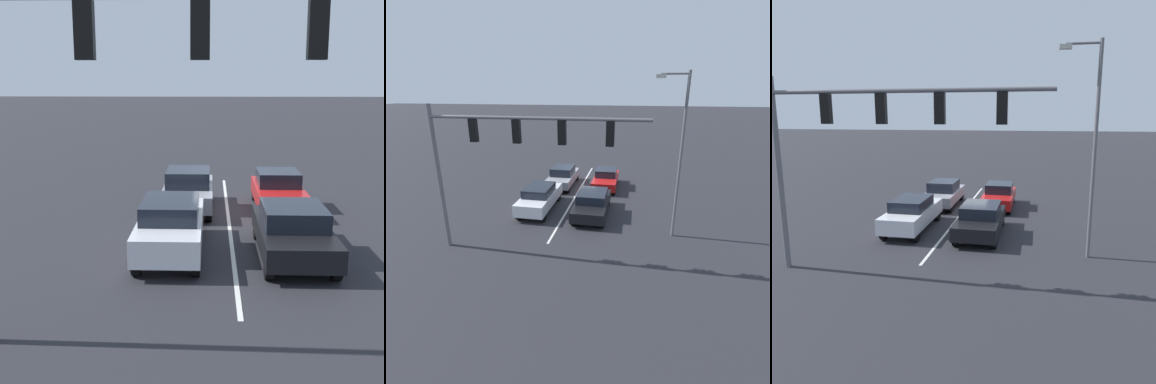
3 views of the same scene
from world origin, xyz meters
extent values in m
plane|color=#28282D|center=(0.00, 0.00, 0.00)|extent=(240.00, 240.00, 0.00)
cube|color=silver|center=(0.00, 1.59, 0.01)|extent=(0.12, 15.18, 0.01)
cube|color=black|center=(-1.62, 5.13, 0.63)|extent=(1.88, 4.52, 0.60)
cube|color=black|center=(-1.62, 5.11, 1.19)|extent=(1.66, 2.13, 0.53)
cube|color=red|center=(-2.28, 2.91, 0.78)|extent=(0.24, 0.06, 0.12)
cube|color=red|center=(-0.96, 2.91, 0.78)|extent=(0.24, 0.06, 0.12)
cylinder|color=black|center=(-2.43, 6.82, 0.33)|extent=(0.22, 0.65, 0.65)
cylinder|color=black|center=(-0.81, 6.82, 0.33)|extent=(0.22, 0.65, 0.65)
cylinder|color=black|center=(-2.43, 3.45, 0.33)|extent=(0.22, 0.65, 0.65)
cylinder|color=black|center=(-0.81, 3.45, 0.33)|extent=(0.22, 0.65, 0.65)
cube|color=silver|center=(1.73, 4.90, 0.71)|extent=(1.74, 4.73, 0.71)
cube|color=black|center=(1.73, 5.00, 1.32)|extent=(1.53, 2.32, 0.50)
cube|color=red|center=(1.12, 2.57, 0.89)|extent=(0.24, 0.06, 0.12)
cube|color=red|center=(2.34, 2.57, 0.89)|extent=(0.24, 0.06, 0.12)
cylinder|color=black|center=(0.99, 6.65, 0.36)|extent=(0.22, 0.72, 0.72)
cylinder|color=black|center=(2.47, 6.65, 0.36)|extent=(0.22, 0.72, 0.72)
cylinder|color=black|center=(0.99, 3.14, 0.36)|extent=(0.22, 0.72, 0.72)
cylinder|color=black|center=(2.47, 3.14, 0.36)|extent=(0.22, 0.72, 0.72)
cube|color=gray|center=(1.46, -0.14, 0.64)|extent=(1.79, 4.41, 0.59)
cube|color=black|center=(1.46, -0.14, 1.24)|extent=(1.58, 2.04, 0.60)
cube|color=red|center=(0.84, -2.30, 0.79)|extent=(0.24, 0.06, 0.12)
cube|color=red|center=(2.09, -2.30, 0.79)|extent=(0.24, 0.06, 0.12)
cylinder|color=black|center=(0.70, 1.47, 0.35)|extent=(0.22, 0.69, 0.69)
cylinder|color=black|center=(2.23, 1.47, 0.35)|extent=(0.22, 0.69, 0.69)
cylinder|color=black|center=(0.70, -1.74, 0.35)|extent=(0.22, 0.69, 0.69)
cylinder|color=black|center=(2.23, -1.74, 0.35)|extent=(0.22, 0.69, 0.69)
cube|color=red|center=(-1.89, -0.29, 0.60)|extent=(1.73, 4.21, 0.59)
cube|color=black|center=(-1.89, -0.54, 1.16)|extent=(1.52, 1.87, 0.54)
cube|color=red|center=(-2.50, -2.35, 0.75)|extent=(0.24, 0.06, 0.12)
cube|color=red|center=(-1.28, -2.35, 0.75)|extent=(0.24, 0.06, 0.12)
cylinder|color=black|center=(-2.63, 1.26, 0.31)|extent=(0.22, 0.61, 0.61)
cylinder|color=black|center=(-1.15, 1.26, 0.31)|extent=(0.22, 0.61, 0.61)
cylinder|color=black|center=(-2.63, -1.84, 0.31)|extent=(0.22, 0.61, 0.61)
cylinder|color=black|center=(-1.15, -1.84, 0.31)|extent=(0.22, 0.61, 0.61)
cube|color=black|center=(-1.09, 10.18, 5.61)|extent=(0.32, 0.22, 0.95)
sphere|color=#4C0C0C|center=(-1.09, 10.02, 5.89)|extent=(0.20, 0.20, 0.20)
sphere|color=#4C420C|center=(-1.09, 10.02, 5.61)|extent=(0.20, 0.20, 0.20)
sphere|color=#19D83F|center=(-1.09, 10.02, 5.32)|extent=(0.20, 0.20, 0.20)
cube|color=black|center=(0.82, 10.18, 5.61)|extent=(0.32, 0.22, 0.95)
sphere|color=#4C0C0C|center=(0.82, 10.02, 5.89)|extent=(0.20, 0.20, 0.20)
sphere|color=#4C420C|center=(0.82, 10.02, 5.61)|extent=(0.20, 0.20, 0.20)
sphere|color=#19D83F|center=(0.82, 10.02, 5.32)|extent=(0.20, 0.20, 0.20)
cube|color=black|center=(2.73, 10.18, 5.61)|extent=(0.32, 0.22, 0.95)
sphere|color=#4C0C0C|center=(2.73, 10.02, 5.89)|extent=(0.20, 0.20, 0.20)
sphere|color=#4C420C|center=(2.73, 10.02, 5.61)|extent=(0.20, 0.20, 0.20)
sphere|color=#19D83F|center=(2.73, 10.02, 5.32)|extent=(0.20, 0.20, 0.20)
camera|label=1|loc=(0.64, 19.25, 4.85)|focal=50.00mm
camera|label=2|loc=(-3.97, 21.80, 7.27)|focal=28.00mm
camera|label=3|loc=(-4.09, 21.52, 5.39)|focal=35.00mm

